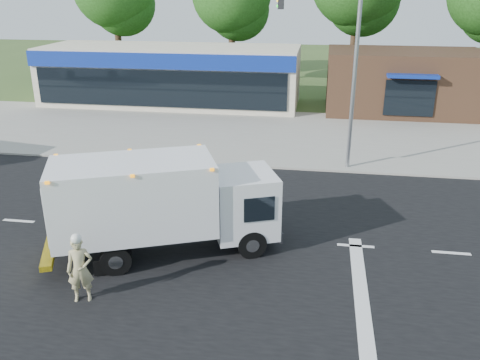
{
  "coord_description": "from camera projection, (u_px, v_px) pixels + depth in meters",
  "views": [
    {
      "loc": [
        1.56,
        -15.18,
        8.05
      ],
      "look_at": [
        -1.02,
        1.03,
        1.7
      ],
      "focal_mm": 38.0,
      "sensor_mm": 36.0,
      "label": 1
    }
  ],
  "objects": [
    {
      "name": "brown_storefront",
      "position": [
        403.0,
        81.0,
        33.77
      ],
      "size": [
        10.0,
        6.7,
        4.0
      ],
      "color": "#382316",
      "rests_on": "ground"
    },
    {
      "name": "parking_apron",
      "position": [
        291.0,
        130.0,
        30.01
      ],
      "size": [
        60.0,
        9.0,
        0.02
      ],
      "primitive_type": "cube",
      "color": "gray",
      "rests_on": "ground"
    },
    {
      "name": "emergency_worker",
      "position": [
        80.0,
        268.0,
        13.51
      ],
      "size": [
        0.8,
        0.66,
        2.01
      ],
      "rotation": [
        0.0,
        0.0,
        0.34
      ],
      "color": "tan",
      "rests_on": "ground"
    },
    {
      "name": "retail_strip_mall",
      "position": [
        171.0,
        75.0,
        36.07
      ],
      "size": [
        18.0,
        6.2,
        4.0
      ],
      "color": "#BFB59F",
      "rests_on": "ground"
    },
    {
      "name": "ems_box_truck",
      "position": [
        160.0,
        200.0,
        15.62
      ],
      "size": [
        7.46,
        4.75,
        3.17
      ],
      "rotation": [
        0.0,
        0.0,
        0.39
      ],
      "color": "black",
      "rests_on": "ground"
    },
    {
      "name": "lane_markings",
      "position": [
        303.0,
        263.0,
        15.67
      ],
      "size": [
        55.2,
        7.0,
        0.01
      ],
      "color": "silver",
      "rests_on": "road_asphalt"
    },
    {
      "name": "ground",
      "position": [
        265.0,
        240.0,
        17.12
      ],
      "size": [
        120.0,
        120.0,
        0.0
      ],
      "primitive_type": "plane",
      "color": "#385123",
      "rests_on": "ground"
    },
    {
      "name": "sidewalk",
      "position": [
        284.0,
        160.0,
        24.65
      ],
      "size": [
        60.0,
        2.4,
        0.12
      ],
      "primitive_type": "cube",
      "color": "gray",
      "rests_on": "ground"
    },
    {
      "name": "traffic_signal_pole",
      "position": [
        340.0,
        61.0,
        22.0
      ],
      "size": [
        3.51,
        0.25,
        8.0
      ],
      "color": "gray",
      "rests_on": "ground"
    },
    {
      "name": "road_asphalt",
      "position": [
        265.0,
        239.0,
        17.11
      ],
      "size": [
        60.0,
        14.0,
        0.02
      ],
      "primitive_type": "cube",
      "color": "black",
      "rests_on": "ground"
    }
  ]
}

